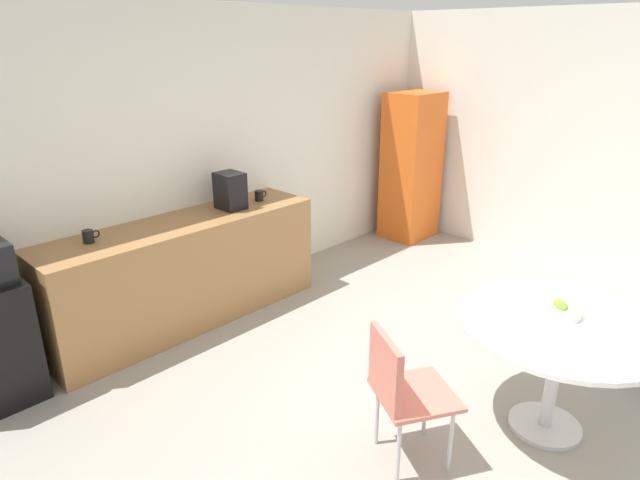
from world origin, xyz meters
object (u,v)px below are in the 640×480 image
(coffee_maker, at_px, (230,191))
(fruit_bowl, at_px, (560,310))
(round_table, at_px, (560,340))
(locker_cabinet, at_px, (411,167))
(mug_green, at_px, (89,236))
(chair_coral, at_px, (400,384))
(mug_white, at_px, (259,196))

(coffee_maker, bearing_deg, fruit_bowl, -83.39)
(round_table, relative_size, fruit_bowl, 4.99)
(locker_cabinet, xyz_separation_m, round_table, (-2.32, -2.71, -0.23))
(round_table, bearing_deg, mug_green, 117.59)
(chair_coral, distance_m, fruit_bowl, 1.08)
(coffee_maker, bearing_deg, mug_white, 1.39)
(locker_cabinet, bearing_deg, coffee_maker, 177.78)
(locker_cabinet, distance_m, chair_coral, 3.90)
(chair_coral, bearing_deg, fruit_bowl, -26.12)
(round_table, relative_size, chair_coral, 1.45)
(mug_white, bearing_deg, round_table, -91.36)
(locker_cabinet, height_order, mug_green, locker_cabinet)
(mug_green, distance_m, coffee_maker, 1.25)
(mug_green, bearing_deg, chair_coral, -75.31)
(chair_coral, bearing_deg, round_table, -29.94)
(round_table, bearing_deg, coffee_maker, 95.34)
(fruit_bowl, bearing_deg, mug_green, 118.88)
(fruit_bowl, bearing_deg, round_table, -140.44)
(chair_coral, height_order, coffee_maker, coffee_maker)
(locker_cabinet, bearing_deg, mug_white, 177.25)
(mug_green, bearing_deg, round_table, -62.41)
(round_table, bearing_deg, locker_cabinet, 49.51)
(round_table, relative_size, mug_white, 9.31)
(locker_cabinet, xyz_separation_m, fruit_bowl, (-2.26, -2.67, -0.07))
(coffee_maker, bearing_deg, locker_cabinet, -2.22)
(mug_white, height_order, coffee_maker, coffee_maker)
(locker_cabinet, relative_size, mug_green, 13.40)
(round_table, height_order, mug_green, mug_green)
(chair_coral, distance_m, mug_white, 2.54)
(locker_cabinet, relative_size, chair_coral, 2.08)
(chair_coral, height_order, fruit_bowl, fruit_bowl)
(fruit_bowl, bearing_deg, mug_white, 89.81)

